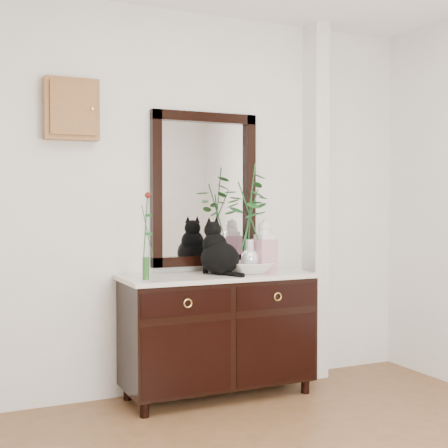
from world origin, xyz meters
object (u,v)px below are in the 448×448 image
lotus_bowl (250,267)px  ginger_jar (264,246)px  sideboard (218,328)px  cat (220,247)px

lotus_bowl → ginger_jar: size_ratio=0.87×
sideboard → lotus_bowl: size_ratio=4.09×
sideboard → cat: cat is taller
cat → lotus_bowl: cat is taller
ginger_jar → sideboard: bearing=176.2°
cat → lotus_bowl: 0.27m
cat → lotus_bowl: size_ratio=1.15×
sideboard → ginger_jar: size_ratio=3.55×
lotus_bowl → cat: bearing=174.6°
sideboard → ginger_jar: (0.35, -0.02, 0.56)m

